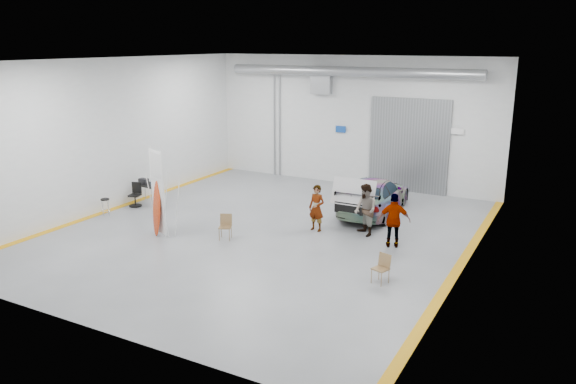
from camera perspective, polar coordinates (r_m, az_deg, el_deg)
The scene contains 13 objects.
ground at distance 20.18m, azimuth -2.39°, elevation -4.03°, with size 16.00×16.00×0.00m, color slate.
room_shell at distance 21.05m, azimuth 1.17°, elevation 8.18°, with size 14.02×16.18×6.01m.
sedan_car at distance 22.46m, azimuth 8.73°, elevation -0.34°, with size 1.97×4.84×1.40m, color silver.
person_a at distance 20.06m, azimuth 2.92°, elevation -1.64°, with size 0.61×0.40×1.68m, color #825B47.
person_b at distance 19.72m, azimuth 7.88°, elevation -1.82°, with size 0.90×0.69×1.84m, color teal.
person_c at distance 18.74m, azimuth 10.72°, elevation -2.86°, with size 1.06×0.44×1.83m, color #AB5F39.
surfboard_display at distance 19.82m, azimuth -12.96°, elevation -0.82°, with size 0.86×0.49×3.22m.
folding_chair_near at distance 19.44m, azimuth -6.37°, elevation -4.03°, with size 0.53×0.57×0.86m.
folding_chair_far at distance 16.14m, azimuth 9.36°, elevation -8.25°, with size 0.50×0.53×0.84m.
shop_stool at distance 23.01m, azimuth -18.04°, elevation -1.48°, with size 0.35×0.35×0.68m.
work_table at distance 24.19m, azimuth -14.16°, elevation 0.80°, with size 1.42×0.91×1.08m.
office_chair at distance 23.95m, azimuth -15.19°, elevation -0.41°, with size 0.52×0.55×0.97m.
trunk_lid at distance 20.30m, azimuth 6.72°, elevation 0.19°, with size 1.64×0.99×0.04m, color silver.
Camera 1 is at (9.79, -16.37, 6.59)m, focal length 35.00 mm.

